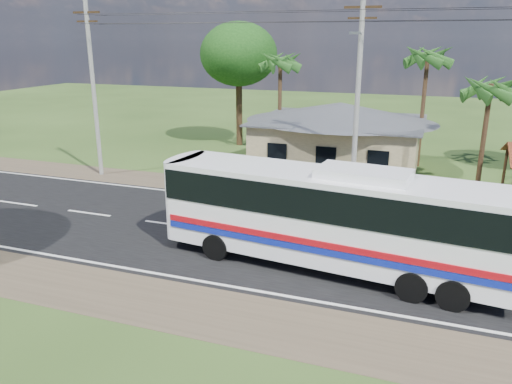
% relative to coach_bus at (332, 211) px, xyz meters
% --- Properties ---
extents(ground, '(120.00, 120.00, 0.00)m').
position_rel_coach_bus_xyz_m(ground, '(-3.56, 2.00, -2.29)').
color(ground, '#264017').
rests_on(ground, ground).
extents(road, '(120.00, 16.00, 0.03)m').
position_rel_coach_bus_xyz_m(road, '(-3.56, 2.00, -2.28)').
color(road, black).
rests_on(road, ground).
extents(house, '(12.40, 10.00, 5.00)m').
position_rel_coach_bus_xyz_m(house, '(-2.56, 15.00, 0.35)').
color(house, tan).
rests_on(house, ground).
extents(utility_poles, '(32.80, 2.22, 11.00)m').
position_rel_coach_bus_xyz_m(utility_poles, '(-0.90, 8.49, 3.47)').
color(utility_poles, '#9E9E99').
rests_on(utility_poles, ground).
extents(palm_near, '(2.80, 2.80, 6.70)m').
position_rel_coach_bus_xyz_m(palm_near, '(5.94, 13.00, 3.42)').
color(palm_near, '#47301E').
rests_on(palm_near, ground).
extents(palm_mid, '(2.80, 2.80, 8.20)m').
position_rel_coach_bus_xyz_m(palm_mid, '(2.44, 17.50, 4.86)').
color(palm_mid, '#47301E').
rests_on(palm_mid, ground).
extents(palm_far, '(2.80, 2.80, 7.70)m').
position_rel_coach_bus_xyz_m(palm_far, '(-7.56, 18.00, 4.38)').
color(palm_far, '#47301E').
rests_on(palm_far, ground).
extents(tree_behind_house, '(6.00, 6.00, 9.61)m').
position_rel_coach_bus_xyz_m(tree_behind_house, '(-11.56, 20.00, 4.82)').
color(tree_behind_house, '#47301E').
rests_on(tree_behind_house, ground).
extents(coach_bus, '(13.14, 4.14, 4.01)m').
position_rel_coach_bus_xyz_m(coach_bus, '(0.00, 0.00, 0.00)').
color(coach_bus, white).
rests_on(coach_bus, ground).
extents(motorcycle, '(1.97, 1.33, 0.98)m').
position_rel_coach_bus_xyz_m(motorcycle, '(7.10, 7.46, -1.80)').
color(motorcycle, black).
rests_on(motorcycle, ground).
extents(person, '(0.67, 0.51, 1.62)m').
position_rel_coach_bus_xyz_m(person, '(6.18, 7.26, -1.48)').
color(person, navy).
rests_on(person, ground).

